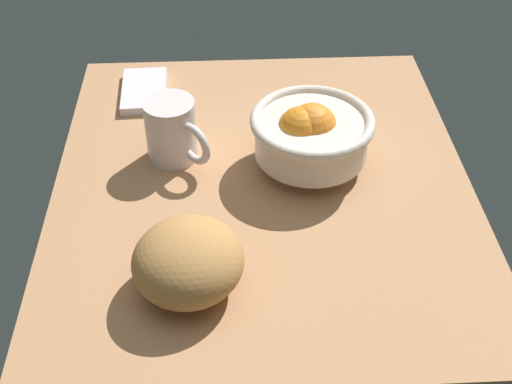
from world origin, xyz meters
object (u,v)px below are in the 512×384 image
(fruit_bowl, at_px, (311,132))
(bread_loaf, at_px, (188,261))
(mug, at_px, (173,131))
(napkin_folded, at_px, (144,91))

(fruit_bowl, xyz_separation_m, bread_loaf, (-0.24, 0.18, -0.02))
(bread_loaf, distance_m, mug, 0.27)
(bread_loaf, xyz_separation_m, napkin_folded, (0.45, 0.09, -0.04))
(bread_loaf, relative_size, mug, 1.34)
(fruit_bowl, bearing_deg, bread_loaf, 143.55)
(fruit_bowl, height_order, napkin_folded, fruit_bowl)
(mug, bearing_deg, bread_loaf, -173.61)
(fruit_bowl, relative_size, mug, 1.77)
(napkin_folded, bearing_deg, mug, -161.47)
(napkin_folded, height_order, mug, mug)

